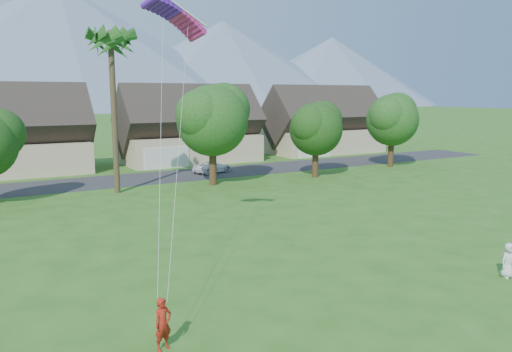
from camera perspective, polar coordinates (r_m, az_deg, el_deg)
ground at (r=17.17m, az=17.54°, el=-17.47°), size 500.00×500.00×0.00m
street at (r=46.34m, az=-14.81°, el=-0.46°), size 90.00×7.00×0.01m
kite_flyer at (r=15.84m, az=-10.59°, el=-16.29°), size 0.68×0.55×1.63m
watcher at (r=23.68m, az=26.90°, el=-8.59°), size 0.80×0.59×1.49m
parked_car at (r=49.14m, az=-4.99°, el=1.01°), size 4.43×3.13×1.12m
mountain_ridge at (r=271.98m, az=-25.56°, el=12.94°), size 540.00×240.00×70.00m
houses_row at (r=54.73m, az=-16.90°, el=4.53°), size 72.75×8.19×8.86m
tree_row at (r=39.63m, az=-14.43°, el=5.07°), size 62.27×6.67×8.45m
fan_palm at (r=40.11m, az=-16.29°, el=14.93°), size 3.00×3.00×13.80m
parafoil_kite at (r=23.86m, az=-9.19°, el=17.76°), size 3.15×1.29×0.50m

